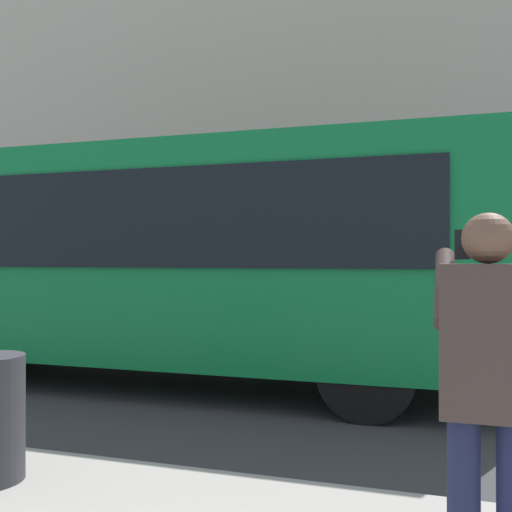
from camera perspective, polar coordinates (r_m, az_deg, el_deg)
name	(u,v)px	position (r m, az deg, el deg)	size (l,w,h in m)	color
ground_plane	(444,398)	(7.66, 17.38, -12.66)	(60.00, 60.00, 0.00)	#38383A
building_facade_far	(449,67)	(14.92, 17.78, 16.68)	(28.00, 1.55, 12.00)	beige
red_bus	(150,256)	(8.18, -9.96, 0.00)	(9.05, 2.54, 3.08)	#0F7238
pedestrian_photographer	(489,378)	(2.81, 21.19, -10.70)	(0.53, 0.52, 1.70)	#1E2347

